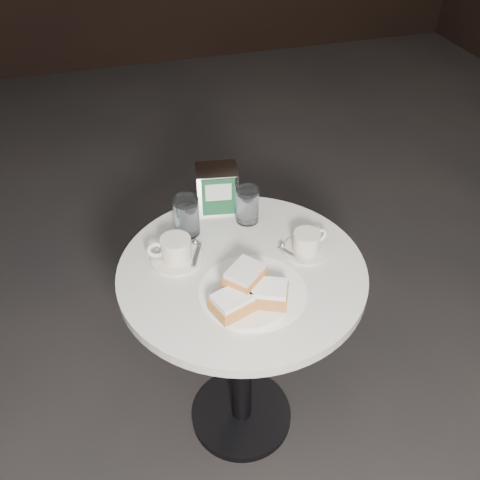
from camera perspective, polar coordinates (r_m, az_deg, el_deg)
name	(u,v)px	position (r m, az deg, el deg)	size (l,w,h in m)	color
ground	(242,416)	(2.08, 0.16, -18.30)	(7.00, 7.00, 0.00)	black
cafe_table	(242,316)	(1.64, 0.20, -8.09)	(0.70, 0.70, 0.74)	black
sugar_spill	(253,291)	(1.43, 1.37, -5.48)	(0.29, 0.29, 0.00)	white
beignet_plate	(248,294)	(1.37, 0.87, -5.82)	(0.22, 0.20, 0.10)	white
coffee_cup_left	(176,251)	(1.51, -6.88, -1.19)	(0.17, 0.17, 0.08)	silver
coffee_cup_right	(307,244)	(1.54, 7.11, -0.39)	(0.16, 0.16, 0.07)	beige
water_glass_left	(187,216)	(1.59, -5.71, 2.51)	(0.10, 0.10, 0.12)	silver
water_glass_right	(247,206)	(1.63, 0.79, 3.70)	(0.09, 0.09, 0.11)	white
napkin_dispenser	(217,189)	(1.67, -2.47, 5.43)	(0.14, 0.12, 0.15)	white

